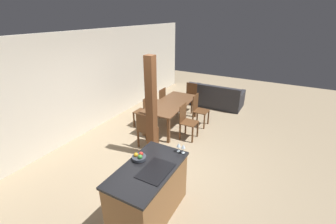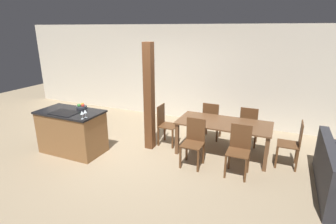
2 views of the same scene
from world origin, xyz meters
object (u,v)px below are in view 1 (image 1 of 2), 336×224
fruit_bowl (139,157)px  wine_glass_near (183,147)px  wine_glass_middle (179,145)px  dining_chair_foot_end (190,96)px  timber_post (151,110)px  dining_chair_far_right (159,101)px  dining_chair_far_left (144,111)px  couch (216,98)px  dining_chair_near_right (199,109)px  dining_chair_head_end (146,129)px  dining_table (172,106)px  dining_chair_near_left (187,121)px  kitchen_island (149,191)px

fruit_bowl → wine_glass_near: (0.50, -0.54, 0.08)m
wine_glass_middle → dining_chair_foot_end: bearing=20.4°
wine_glass_near → wine_glass_middle: size_ratio=1.00×
wine_glass_middle → timber_post: size_ratio=0.07×
wine_glass_middle → dining_chair_far_right: bearing=36.0°
fruit_bowl → dining_chair_far_left: bearing=33.0°
couch → timber_post: bearing=85.7°
dining_chair_near_right → dining_chair_head_end: same height
dining_chair_foot_end → dining_table: bearing=-90.0°
dining_chair_near_left → timber_post: (-1.14, 0.35, 0.67)m
dining_chair_head_end → couch: (3.52, -0.64, -0.21)m
dining_table → dining_chair_near_left: size_ratio=2.06×
dining_chair_far_right → couch: dining_chair_far_right is taller
fruit_bowl → dining_chair_far_right: bearing=25.7°
dining_chair_far_right → dining_chair_head_end: bearing=20.9°
fruit_bowl → dining_chair_near_left: 2.54m
dining_table → timber_post: bearing=-168.3°
wine_glass_middle → fruit_bowl: bearing=137.4°
timber_post → wine_glass_middle: bearing=-128.1°
dining_table → dining_chair_near_left: bearing=-122.7°
dining_chair_head_end → timber_post: timber_post is taller
wine_glass_near → dining_chair_far_left: 2.98m
kitchen_island → dining_chair_foot_end: size_ratio=1.47×
wine_glass_middle → couch: wine_glass_middle is taller
dining_table → timber_post: (-1.57, -0.33, 0.53)m
dining_chair_near_right → dining_chair_head_end: size_ratio=1.00×
couch → wine_glass_middle: bearing=99.8°
wine_glass_middle → dining_chair_near_right: bearing=14.3°
dining_chair_far_right → couch: size_ratio=0.50×
dining_table → couch: (2.19, -0.64, -0.35)m
wine_glass_near → timber_post: 1.43m
dining_table → dining_chair_near_right: dining_chair_near_right is taller
wine_glass_near → dining_chair_near_left: (1.98, 0.81, -0.57)m
dining_chair_near_left → couch: (2.62, 0.03, -0.21)m
dining_chair_near_left → dining_chair_far_right: (0.86, 1.35, 0.00)m
kitchen_island → fruit_bowl: bearing=64.6°
dining_chair_near_left → dining_chair_foot_end: (1.77, 0.67, 0.00)m
dining_chair_near_right → couch: (1.75, 0.03, -0.21)m
couch → dining_chair_far_right: bearing=53.7°
dining_chair_near_left → timber_post: size_ratio=0.40×
dining_chair_far_right → dining_chair_head_end: 1.89m
kitchen_island → timber_post: timber_post is taller
fruit_bowl → dining_chair_far_right: size_ratio=0.24×
dining_chair_far_left → dining_chair_head_end: same height
dining_chair_near_left → dining_chair_far_left: bearing=90.0°
dining_table → dining_chair_head_end: dining_chair_head_end is taller
kitchen_island → wine_glass_near: bearing=-26.6°
wine_glass_middle → dining_chair_far_left: (1.98, 2.07, -0.57)m
wine_glass_near → dining_table: wine_glass_near is taller
wine_glass_middle → dining_chair_near_right: 2.99m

